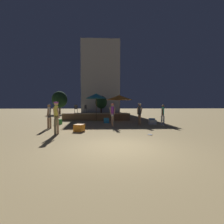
# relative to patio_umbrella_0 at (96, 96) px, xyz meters

# --- Properties ---
(ground_plane) EXTENTS (120.00, 120.00, 0.00)m
(ground_plane) POSITION_rel_patio_umbrella_0_xyz_m (1.42, -9.93, -2.61)
(ground_plane) COLOR tan
(wooden_deck) EXTENTS (7.27, 2.57, 0.78)m
(wooden_deck) POSITION_rel_patio_umbrella_0_xyz_m (-0.00, 1.44, -2.26)
(wooden_deck) COLOR olive
(wooden_deck) RESTS_ON ground
(patio_umbrella_0) EXTENTS (2.19, 2.19, 2.96)m
(patio_umbrella_0) POSITION_rel_patio_umbrella_0_xyz_m (0.00, 0.00, 0.00)
(patio_umbrella_0) COLOR brown
(patio_umbrella_0) RESTS_ON ground
(patio_umbrella_1) EXTENTS (2.82, 2.82, 2.80)m
(patio_umbrella_1) POSITION_rel_patio_umbrella_0_xyz_m (2.44, 0.10, -0.15)
(patio_umbrella_1) COLOR brown
(patio_umbrella_1) RESTS_ON ground
(cube_seat_0) EXTENTS (0.70, 0.70, 0.44)m
(cube_seat_0) POSITION_rel_patio_umbrella_0_xyz_m (-0.73, -6.26, -2.39)
(cube_seat_0) COLOR orange
(cube_seat_0) RESTS_ON ground
(cube_seat_1) EXTENTS (0.65, 0.65, 0.39)m
(cube_seat_1) POSITION_rel_patio_umbrella_0_xyz_m (5.04, -3.05, -2.42)
(cube_seat_1) COLOR white
(cube_seat_1) RESTS_ON ground
(cube_seat_2) EXTENTS (0.59, 0.59, 0.45)m
(cube_seat_2) POSITION_rel_patio_umbrella_0_xyz_m (-3.12, -2.76, -2.39)
(cube_seat_2) COLOR #4CC651
(cube_seat_2) RESTS_ON ground
(cube_seat_3) EXTENTS (0.50, 0.50, 0.46)m
(cube_seat_3) POSITION_rel_patio_umbrella_0_xyz_m (1.05, -1.97, -2.38)
(cube_seat_3) COLOR #2D9EDB
(cube_seat_3) RESTS_ON ground
(cube_seat_4) EXTENTS (0.74, 0.74, 0.40)m
(cube_seat_4) POSITION_rel_patio_umbrella_0_xyz_m (5.33, -2.01, -2.41)
(cube_seat_4) COLOR #2D9EDB
(cube_seat_4) RESTS_ON ground
(person_0) EXTENTS (0.51, 0.29, 1.79)m
(person_0) POSITION_rel_patio_umbrella_0_xyz_m (1.49, -4.25, -1.59)
(person_0) COLOR tan
(person_0) RESTS_ON ground
(person_1) EXTENTS (0.49, 0.30, 1.82)m
(person_1) POSITION_rel_patio_umbrella_0_xyz_m (3.77, -3.66, -1.57)
(person_1) COLOR #997051
(person_1) RESTS_ON ground
(person_2) EXTENTS (0.30, 0.42, 1.71)m
(person_2) POSITION_rel_patio_umbrella_0_xyz_m (5.64, -3.86, -1.69)
(person_2) COLOR white
(person_2) RESTS_ON ground
(person_3) EXTENTS (0.51, 0.38, 1.87)m
(person_3) POSITION_rel_patio_umbrella_0_xyz_m (-1.87, -7.17, -1.53)
(person_3) COLOR #72664C
(person_3) RESTS_ON ground
(person_4) EXTENTS (0.30, 0.54, 1.74)m
(person_4) POSITION_rel_patio_umbrella_0_xyz_m (-3.08, -4.96, -1.67)
(person_4) COLOR #997051
(person_4) RESTS_ON ground
(bistro_chair_0) EXTENTS (0.48, 0.48, 0.90)m
(bistro_chair_0) POSITION_rel_patio_umbrella_0_xyz_m (-1.34, 2.07, -1.29)
(bistro_chair_0) COLOR #47474C
(bistro_chair_0) RESTS_ON wooden_deck
(bistro_chair_1) EXTENTS (0.42, 0.42, 0.90)m
(bistro_chair_1) POSITION_rel_patio_umbrella_0_xyz_m (-2.30, 0.92, -1.29)
(bistro_chair_1) COLOR #47474C
(bistro_chair_1) RESTS_ON wooden_deck
(frisbee_disc) EXTENTS (0.27, 0.27, 0.03)m
(frisbee_disc) POSITION_rel_patio_umbrella_0_xyz_m (3.44, -7.61, -2.60)
(frisbee_disc) COLOR white
(frisbee_disc) RESTS_ON ground
(background_tree_0) EXTENTS (2.08, 2.08, 3.28)m
(background_tree_0) POSITION_rel_patio_umbrella_0_xyz_m (0.25, 11.29, -0.49)
(background_tree_0) COLOR #3D2B1C
(background_tree_0) RESTS_ON ground
(background_tree_1) EXTENTS (2.68, 2.68, 4.11)m
(background_tree_1) POSITION_rel_patio_umbrella_0_xyz_m (-7.20, 11.49, 0.01)
(background_tree_1) COLOR #3D2B1C
(background_tree_1) RESTS_ON ground
(distant_building) EXTENTS (8.37, 3.81, 15.72)m
(distant_building) POSITION_rel_patio_umbrella_0_xyz_m (0.01, 18.32, 5.25)
(distant_building) COLOR gray
(distant_building) RESTS_ON ground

